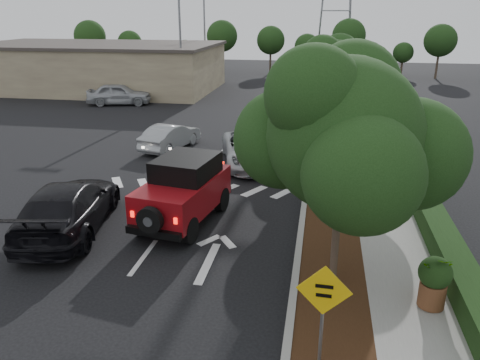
% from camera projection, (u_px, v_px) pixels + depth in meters
% --- Properties ---
extents(ground, '(120.00, 120.00, 0.00)m').
position_uv_depth(ground, '(144.00, 257.00, 14.12)').
color(ground, black).
rests_on(ground, ground).
extents(curb, '(0.20, 70.00, 0.15)m').
position_uv_depth(curb, '(311.00, 151.00, 24.45)').
color(curb, '#9E9B93').
rests_on(curb, ground).
extents(planting_strip, '(1.80, 70.00, 0.12)m').
position_uv_depth(planting_strip, '(330.00, 153.00, 24.29)').
color(planting_strip, black).
rests_on(planting_strip, ground).
extents(sidewalk, '(2.00, 70.00, 0.12)m').
position_uv_depth(sidewalk, '(368.00, 154.00, 23.98)').
color(sidewalk, gray).
rests_on(sidewalk, ground).
extents(hedge, '(0.80, 70.00, 0.80)m').
position_uv_depth(hedge, '(397.00, 149.00, 23.63)').
color(hedge, black).
rests_on(hedge, ground).
extents(commercial_building, '(22.00, 12.00, 4.00)m').
position_uv_depth(commercial_building, '(97.00, 67.00, 43.81)').
color(commercial_building, '#827059').
rests_on(commercial_building, ground).
extents(transmission_tower, '(7.00, 4.00, 28.00)m').
position_uv_depth(transmission_tower, '(332.00, 71.00, 57.57)').
color(transmission_tower, slate).
rests_on(transmission_tower, ground).
extents(street_tree_near, '(3.80, 3.80, 5.92)m').
position_uv_depth(street_tree_near, '(332.00, 284.00, 12.74)').
color(street_tree_near, black).
rests_on(street_tree_near, ground).
extents(street_tree_mid, '(3.20, 3.20, 5.32)m').
position_uv_depth(street_tree_mid, '(330.00, 192.00, 19.22)').
color(street_tree_mid, black).
rests_on(street_tree_mid, ground).
extents(street_tree_far, '(3.40, 3.40, 5.62)m').
position_uv_depth(street_tree_far, '(330.00, 148.00, 25.24)').
color(street_tree_far, black).
rests_on(street_tree_far, ground).
extents(light_pole_a, '(2.00, 0.22, 9.00)m').
position_uv_depth(light_pole_a, '(183.00, 99.00, 39.24)').
color(light_pole_a, slate).
rests_on(light_pole_a, ground).
extents(light_pole_b, '(2.00, 0.22, 9.00)m').
position_uv_depth(light_pole_b, '(206.00, 79.00, 50.52)').
color(light_pole_b, slate).
rests_on(light_pole_b, ground).
extents(red_jeep, '(2.63, 4.66, 2.29)m').
position_uv_depth(red_jeep, '(186.00, 189.00, 16.28)').
color(red_jeep, black).
rests_on(red_jeep, ground).
extents(silver_suv_ahead, '(3.77, 5.78, 1.48)m').
position_uv_depth(silver_suv_ahead, '(250.00, 150.00, 22.39)').
color(silver_suv_ahead, '#ACB0B4').
rests_on(silver_suv_ahead, ground).
extents(black_suv_oncoming, '(3.38, 6.13, 1.68)m').
position_uv_depth(black_suv_oncoming, '(68.00, 207.00, 15.63)').
color(black_suv_oncoming, black).
rests_on(black_suv_oncoming, ground).
extents(silver_sedan_oncoming, '(2.44, 4.32, 1.35)m').
position_uv_depth(silver_sedan_oncoming, '(170.00, 136.00, 24.99)').
color(silver_sedan_oncoming, '#96999D').
rests_on(silver_sedan_oncoming, ground).
extents(parked_suv, '(5.23, 3.08, 1.67)m').
position_uv_depth(parked_suv, '(119.00, 94.00, 36.75)').
color(parked_suv, '#ABAEB3').
rests_on(parked_suv, ground).
extents(speed_hump_sign, '(1.09, 0.10, 2.32)m').
position_uv_depth(speed_hump_sign, '(323.00, 303.00, 9.17)').
color(speed_hump_sign, slate).
rests_on(speed_hump_sign, ground).
extents(terracotta_planter, '(0.80, 0.80, 1.40)m').
position_uv_depth(terracotta_planter, '(435.00, 277.00, 11.30)').
color(terracotta_planter, brown).
rests_on(terracotta_planter, ground).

